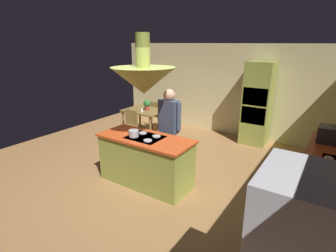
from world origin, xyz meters
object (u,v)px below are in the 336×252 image
at_px(oven_tower, 257,104).
at_px(person_at_island, 169,125).
at_px(canister_sugar, 328,164).
at_px(microwave_on_counter, 333,135).
at_px(cooking_pot_on_cooktop, 134,133).
at_px(potted_plant_on_table, 147,104).
at_px(chair_by_back_wall, 158,113).
at_px(kitchen_island, 146,160).
at_px(chair_facing_island, 129,124).
at_px(cup_on_table, 142,110).
at_px(canister_flour, 326,170).
at_px(dining_table, 144,113).

bearing_deg(oven_tower, person_at_island, -111.33).
relative_size(canister_sugar, microwave_on_counter, 0.41).
height_order(person_at_island, canister_sugar, person_at_island).
bearing_deg(person_at_island, cooking_pot_on_cooktop, -107.65).
relative_size(potted_plant_on_table, cooking_pot_on_cooktop, 1.67).
distance_m(potted_plant_on_table, cooking_pot_on_cooktop, 2.64).
distance_m(chair_by_back_wall, cooking_pot_on_cooktop, 3.31).
bearing_deg(canister_sugar, oven_tower, 121.01).
bearing_deg(chair_by_back_wall, cooking_pot_on_cooktop, 118.13).
bearing_deg(potted_plant_on_table, microwave_on_counter, -6.87).
relative_size(kitchen_island, person_at_island, 1.04).
height_order(oven_tower, chair_facing_island, oven_tower).
height_order(chair_facing_island, cup_on_table, chair_facing_island).
bearing_deg(kitchen_island, canister_flour, 3.40).
bearing_deg(dining_table, person_at_island, -38.88).
xyz_separation_m(kitchen_island, cup_on_table, (-1.62, 1.89, 0.34)).
height_order(potted_plant_on_table, microwave_on_counter, microwave_on_counter).
height_order(oven_tower, chair_by_back_wall, oven_tower).
relative_size(chair_by_back_wall, potted_plant_on_table, 2.90).
height_order(dining_table, chair_by_back_wall, chair_by_back_wall).
relative_size(canister_flour, cooking_pot_on_cooktop, 0.81).
xyz_separation_m(oven_tower, potted_plant_on_table, (-2.69, -1.15, -0.14)).
height_order(person_at_island, microwave_on_counter, person_at_island).
height_order(kitchen_island, dining_table, kitchen_island).
bearing_deg(microwave_on_counter, kitchen_island, -151.26).
height_order(chair_facing_island, microwave_on_counter, microwave_on_counter).
bearing_deg(dining_table, kitchen_island, -51.01).
bearing_deg(chair_facing_island, microwave_on_counter, 1.37).
bearing_deg(cooking_pot_on_cooktop, chair_by_back_wall, 118.13).
bearing_deg(microwave_on_counter, dining_table, 173.19).
bearing_deg(cooking_pot_on_cooktop, microwave_on_counter, 29.36).
bearing_deg(chair_by_back_wall, kitchen_island, 121.72).
xyz_separation_m(oven_tower, chair_by_back_wall, (-2.80, -0.49, -0.56)).
height_order(oven_tower, dining_table, oven_tower).
distance_m(potted_plant_on_table, canister_flour, 4.83).
distance_m(oven_tower, chair_facing_island, 3.37).
distance_m(canister_flour, canister_sugar, 0.18).
bearing_deg(chair_by_back_wall, potted_plant_on_table, 99.39).
height_order(kitchen_island, cup_on_table, kitchen_island).
bearing_deg(cup_on_table, kitchen_island, -49.38).
distance_m(oven_tower, cooking_pot_on_cooktop, 3.60).
relative_size(potted_plant_on_table, microwave_on_counter, 0.65).
bearing_deg(canister_sugar, chair_facing_island, 166.37).
relative_size(oven_tower, dining_table, 1.96).
height_order(person_at_island, chair_by_back_wall, person_at_island).
relative_size(chair_facing_island, canister_flour, 5.97).
height_order(dining_table, chair_facing_island, chair_facing_island).
distance_m(canister_flour, microwave_on_counter, 1.39).
bearing_deg(microwave_on_counter, chair_facing_island, -178.63).
xyz_separation_m(kitchen_island, oven_tower, (1.10, 3.24, 0.60)).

